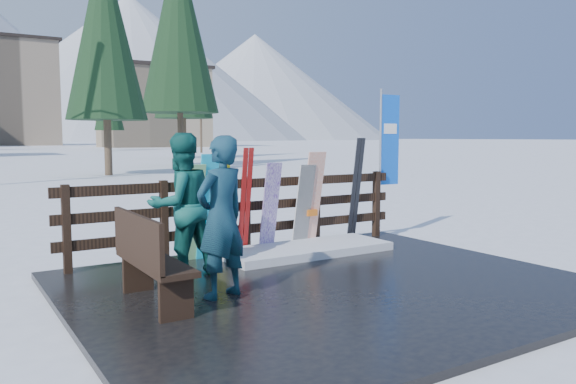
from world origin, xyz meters
TOP-DOWN VIEW (x-y plane):
  - ground at (0.00, 0.00)m, footprint 700.00×700.00m
  - deck at (0.00, 0.00)m, footprint 6.00×5.00m
  - fence at (0.00, 2.20)m, footprint 5.60×0.10m
  - snow_patch at (0.70, 1.60)m, footprint 2.61×1.00m
  - bench at (-2.16, 0.29)m, footprint 0.41×1.50m
  - snowboard_0 at (-0.74, 1.98)m, footprint 0.27×0.28m
  - snowboard_1 at (-0.95, 1.98)m, footprint 0.28×0.31m
  - snowboard_2 at (-0.55, 1.98)m, footprint 0.28×0.21m
  - snowboard_3 at (0.30, 1.98)m, footprint 0.26×0.30m
  - snowboard_4 at (0.90, 1.98)m, footprint 0.28×0.29m
  - snowboard_5 at (1.07, 1.98)m, footprint 0.32×0.33m
  - ski_pair_a at (-0.09, 2.05)m, footprint 0.16×0.27m
  - ski_pair_b at (2.01, 2.05)m, footprint 0.17×0.28m
  - rental_flag at (2.89, 2.25)m, footprint 0.45×0.04m
  - person_front at (-1.37, 0.17)m, footprint 0.74×0.60m
  - person_back at (-1.41, 1.26)m, footprint 0.98×0.83m
  - trees at (4.25, 46.42)m, footprint 42.19×68.86m

SIDE VIEW (x-z plane):
  - ground at x=0.00m, z-range 0.00..0.00m
  - deck at x=0.00m, z-range 0.00..0.08m
  - snow_patch at x=0.70m, z-range 0.08..0.20m
  - bench at x=-2.16m, z-range 0.11..1.08m
  - fence at x=0.00m, z-range 0.16..1.31m
  - snowboard_4 at x=0.90m, z-range 0.08..1.41m
  - snowboard_3 at x=0.30m, z-range 0.08..1.45m
  - snowboard_1 at x=-0.95m, z-range 0.08..1.46m
  - snowboard_2 at x=-0.55m, z-range 0.08..1.53m
  - snowboard_0 at x=-0.74m, z-range 0.08..1.60m
  - snowboard_5 at x=1.07m, z-range 0.08..1.60m
  - ski_pair_a at x=-0.09m, z-range 0.08..1.68m
  - ski_pair_b at x=2.01m, z-range 0.08..1.82m
  - person_front at x=-1.37m, z-range 0.08..1.85m
  - person_back at x=-1.41m, z-range 0.08..1.89m
  - rental_flag at x=2.89m, z-range 0.39..2.99m
  - trees at x=4.25m, z-range -0.82..12.81m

